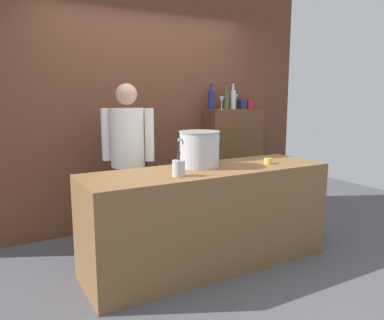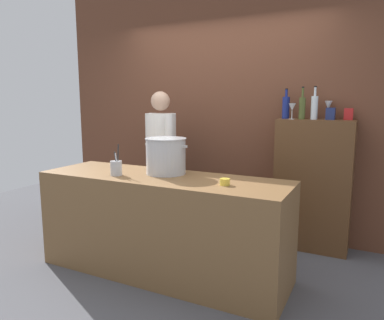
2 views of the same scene
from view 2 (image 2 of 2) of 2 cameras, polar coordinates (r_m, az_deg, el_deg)
The scene contains 15 objects.
ground_plane at distance 3.52m, azimuth -4.54°, elevation -17.05°, with size 8.00×8.00×0.00m, color #4C4C51.
brick_back_panel at distance 4.41m, azimuth 4.76°, elevation 8.49°, with size 4.40×0.10×3.00m, color brown.
prep_counter at distance 3.34m, azimuth -4.64°, elevation -10.12°, with size 2.27×0.70×0.90m, color brown.
bar_cabinet at distance 4.01m, azimuth 18.38°, elevation -3.77°, with size 0.76×0.32×1.37m, color brown.
chef at distance 4.10m, azimuth -4.80°, elevation 0.91°, with size 0.46×0.41×1.66m.
stockpot_large at distance 3.31m, azimuth -4.11°, elevation 0.64°, with size 0.43×0.37×0.33m.
utensil_crock at distance 3.30m, azimuth -11.79°, elevation -1.20°, with size 0.10×0.10×0.28m.
butter_jar at distance 2.88m, azimuth 5.18°, elevation -3.43°, with size 0.08×0.08×0.05m, color yellow.
wine_bottle_cobalt at distance 4.00m, azimuth 14.50°, elevation 8.04°, with size 0.08×0.08×0.31m.
wine_bottle_clear at distance 3.89m, azimuth 18.63°, elevation 7.88°, with size 0.07×0.07×0.33m.
wine_bottle_olive at distance 3.90m, azimuth 16.88°, elevation 7.88°, with size 0.06×0.06×0.33m.
wine_glass_wide at distance 3.88m, azimuth 15.43°, elevation 7.93°, with size 0.08×0.08×0.16m.
wine_glass_short at distance 3.99m, azimuth 20.59°, elevation 7.94°, with size 0.08×0.08×0.19m.
spice_tin_navy at distance 3.90m, azimuth 20.89°, elevation 6.79°, with size 0.09×0.09×0.12m, color navy.
spice_tin_red at distance 3.94m, azimuth 23.33°, elevation 6.63°, with size 0.08×0.08×0.11m, color red.
Camera 2 is at (1.65, -2.69, 1.56)m, focal length 34.03 mm.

